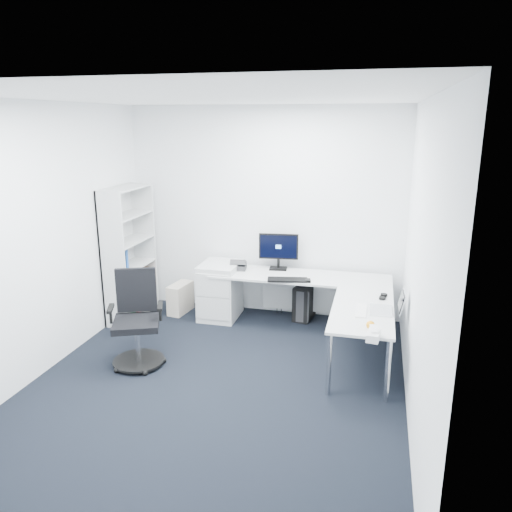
% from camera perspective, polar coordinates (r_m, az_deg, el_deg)
% --- Properties ---
extents(ground, '(4.20, 4.20, 0.00)m').
position_cam_1_polar(ground, '(5.06, -4.67, -14.57)').
color(ground, black).
extents(ceiling, '(4.20, 4.20, 0.00)m').
position_cam_1_polar(ceiling, '(4.39, -5.47, 17.65)').
color(ceiling, white).
extents(wall_back, '(3.60, 0.02, 2.70)m').
position_cam_1_polar(wall_back, '(6.51, 0.95, 5.00)').
color(wall_back, white).
rests_on(wall_back, ground).
extents(wall_front, '(3.60, 0.02, 2.70)m').
position_cam_1_polar(wall_front, '(2.76, -19.48, -10.62)').
color(wall_front, white).
rests_on(wall_front, ground).
extents(wall_left, '(0.02, 4.20, 2.70)m').
position_cam_1_polar(wall_left, '(5.39, -23.47, 1.53)').
color(wall_left, white).
rests_on(wall_left, ground).
extents(wall_right, '(0.02, 4.20, 2.70)m').
position_cam_1_polar(wall_right, '(4.32, 18.19, -1.13)').
color(wall_right, white).
rests_on(wall_right, ground).
extents(l_desk, '(2.22, 1.24, 0.65)m').
position_cam_1_polar(l_desk, '(6.03, 4.52, -6.05)').
color(l_desk, silver).
rests_on(l_desk, ground).
extents(drawer_pedestal, '(0.47, 0.59, 0.73)m').
position_cam_1_polar(drawer_pedestal, '(6.54, -4.12, -3.93)').
color(drawer_pedestal, silver).
rests_on(drawer_pedestal, ground).
extents(bookshelf, '(0.33, 0.86, 1.72)m').
position_cam_1_polar(bookshelf, '(6.59, -14.28, 0.26)').
color(bookshelf, silver).
rests_on(bookshelf, ground).
extents(task_chair, '(0.73, 0.73, 1.00)m').
position_cam_1_polar(task_chair, '(5.36, -13.54, -7.19)').
color(task_chair, black).
rests_on(task_chair, ground).
extents(black_pc_tower, '(0.28, 0.49, 0.45)m').
position_cam_1_polar(black_pc_tower, '(6.58, 5.64, -5.13)').
color(black_pc_tower, black).
rests_on(black_pc_tower, ground).
extents(beige_pc_tower, '(0.25, 0.44, 0.40)m').
position_cam_1_polar(beige_pc_tower, '(6.81, -8.63, -4.78)').
color(beige_pc_tower, '#C0B4A3').
rests_on(beige_pc_tower, ground).
extents(power_strip, '(0.33, 0.13, 0.04)m').
position_cam_1_polar(power_strip, '(6.73, 9.54, -6.68)').
color(power_strip, silver).
rests_on(power_strip, ground).
extents(monitor, '(0.52, 0.22, 0.48)m').
position_cam_1_polar(monitor, '(6.39, 2.58, 0.56)').
color(monitor, black).
rests_on(monitor, l_desk).
extents(black_keyboard, '(0.50, 0.25, 0.02)m').
position_cam_1_polar(black_keyboard, '(6.00, 3.61, -2.72)').
color(black_keyboard, black).
rests_on(black_keyboard, l_desk).
extents(mouse, '(0.08, 0.11, 0.03)m').
position_cam_1_polar(mouse, '(5.98, 5.96, -2.81)').
color(mouse, black).
rests_on(mouse, l_desk).
extents(desk_phone, '(0.22, 0.22, 0.14)m').
position_cam_1_polar(desk_phone, '(6.43, -2.02, -0.94)').
color(desk_phone, '#2C2C2F').
rests_on(desk_phone, l_desk).
extents(laptop, '(0.33, 0.32, 0.23)m').
position_cam_1_polar(laptop, '(5.18, 14.15, -4.94)').
color(laptop, silver).
rests_on(laptop, l_desk).
extents(white_keyboard, '(0.11, 0.38, 0.01)m').
position_cam_1_polar(white_keyboard, '(5.17, 11.93, -6.13)').
color(white_keyboard, silver).
rests_on(white_keyboard, l_desk).
extents(headphones, '(0.13, 0.18, 0.04)m').
position_cam_1_polar(headphones, '(5.60, 14.33, -4.43)').
color(headphones, black).
rests_on(headphones, l_desk).
extents(orange_fruit, '(0.08, 0.08, 0.08)m').
position_cam_1_polar(orange_fruit, '(4.75, 12.94, -7.69)').
color(orange_fruit, orange).
rests_on(orange_fruit, l_desk).
extents(tissue_box, '(0.13, 0.21, 0.07)m').
position_cam_1_polar(tissue_box, '(4.56, 13.28, -8.83)').
color(tissue_box, silver).
rests_on(tissue_box, l_desk).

